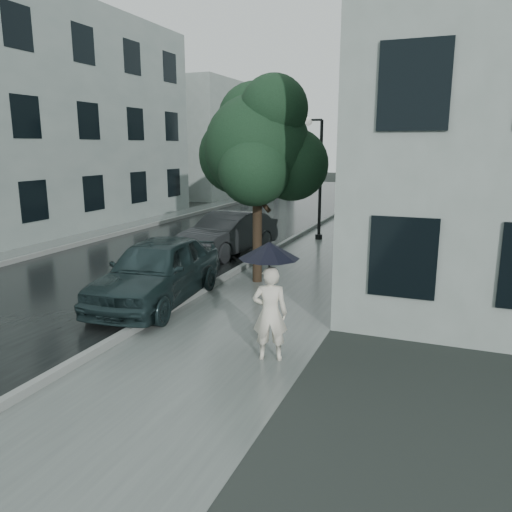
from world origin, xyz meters
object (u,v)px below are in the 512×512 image
at_px(pedestrian, 270,313).
at_px(street_tree, 259,146).
at_px(car_far, 228,233).
at_px(lamp_post, 317,170).
at_px(car_near, 157,270).

relative_size(pedestrian, street_tree, 0.31).
distance_m(street_tree, car_far, 4.56).
xyz_separation_m(pedestrian, street_tree, (-2.03, 4.70, 2.76)).
bearing_deg(street_tree, car_far, 127.93).
xyz_separation_m(lamp_post, car_near, (-1.34, -9.23, -1.91)).
distance_m(pedestrian, car_far, 8.60).
distance_m(pedestrian, car_near, 4.10).
relative_size(pedestrian, car_near, 0.37).
relative_size(street_tree, car_far, 1.24).
xyz_separation_m(street_tree, lamp_post, (-0.17, 6.59, -0.91)).
height_order(pedestrian, car_far, pedestrian).
bearing_deg(street_tree, car_near, -119.78).
bearing_deg(pedestrian, car_far, -76.90).
height_order(lamp_post, car_far, lamp_post).
bearing_deg(car_far, car_near, -73.52).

